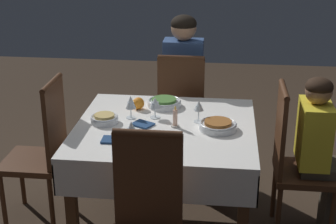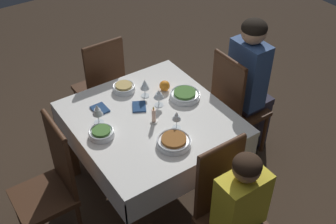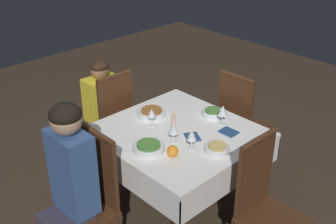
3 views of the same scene
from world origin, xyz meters
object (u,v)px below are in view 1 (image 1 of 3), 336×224
Objects in this scene: bowl_east at (218,125)px; person_adult_denim at (184,83)px; orange_fruit at (138,103)px; napkin_spare_side at (113,140)px; wine_glass_west at (131,103)px; wine_glass_north at (155,103)px; bowl_south at (154,147)px; chair_south at (146,224)px; bowl_north at (164,103)px; bowl_west at (104,119)px; candle_centerpiece at (175,119)px; wine_glass_south at (131,129)px; chair_east at (294,158)px; chair_north at (182,110)px; chair_west at (42,148)px; dining_table at (165,139)px; napkin_red_folded at (143,124)px; wine_glass_east at (199,107)px; person_child_yellow at (322,152)px.

person_adult_denim is at bearing 106.79° from bowl_east.
napkin_spare_side is at bearing -96.84° from orange_fruit.
person_adult_denim is 8.45× the size of wine_glass_west.
wine_glass_north is 0.51m from bowl_south.
chair_south is 0.80× the size of person_adult_denim.
bowl_north is (-0.04, 1.11, 0.23)m from chair_south.
bowl_north and bowl_west have the same top height.
bowl_east is 0.26m from candle_centerpiece.
bowl_west is at bearing 125.20° from wine_glass_south.
wine_glass_west is at bearing 83.25° from napkin_spare_side.
person_adult_denim reaches higher than napkin_spare_side.
chair_east is at bearing 2.12° from bowl_west.
person_adult_denim reaches higher than bowl_south.
chair_south reaches higher than bowl_east.
chair_south is at bearing -72.15° from wine_glass_south.
bowl_north is 0.47m from bowl_west.
chair_north is 1.14m from chair_west.
wine_glass_south reaches higher than bowl_east.
person_adult_denim is at bearing -90.00° from chair_north.
wine_glass_south reaches higher than candle_centerpiece.
bowl_west is at bearing 178.01° from bowl_east.
dining_table is at bearing -50.91° from orange_fruit.
chair_north is 0.23m from person_adult_denim.
chair_east is 4.38× the size of bowl_north.
person_adult_denim is at bearing 69.77° from orange_fruit.
chair_north is 5.75× the size of bowl_west.
chair_south is at bearing -88.65° from bowl_south.
bowl_north is at bearing 92.47° from bowl_south.
wine_glass_west is (-0.15, -0.02, 0.00)m from wine_glass_north.
bowl_east is (0.37, -0.36, -0.00)m from bowl_north.
chair_north is 0.80× the size of person_adult_denim.
bowl_south is 1.10× the size of wine_glass_south.
napkin_red_folded is at bearing -75.03° from orange_fruit.
bowl_west is at bearing 112.76° from napkin_spare_side.
dining_table is 0.79m from chair_north.
wine_glass_north is (-0.88, 0.08, 0.30)m from chair_east.
orange_fruit is at bearing 95.93° from wine_glass_south.
wine_glass_south is (-0.13, 0.05, 0.08)m from bowl_south.
orange_fruit is at bearing 107.08° from bowl_south.
wine_glass_north is at bearing 84.83° from chair_east.
bowl_east is 0.57m from wine_glass_south.
wine_glass_west is (-1.04, 0.06, 0.30)m from chair_east.
napkin_red_folded is at bearing 87.98° from wine_glass_south.
dining_table is at bearing -56.73° from wine_glass_north.
wine_glass_east is (0.21, 0.86, 0.30)m from chair_south.
bowl_east is (0.29, -0.81, 0.23)m from chair_north.
bowl_west reaches higher than napkin_red_folded.
person_child_yellow is 8.20× the size of napkin_spare_side.
chair_south is 0.95m from wine_glass_north.
person_adult_denim is 9.68× the size of napkin_spare_side.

